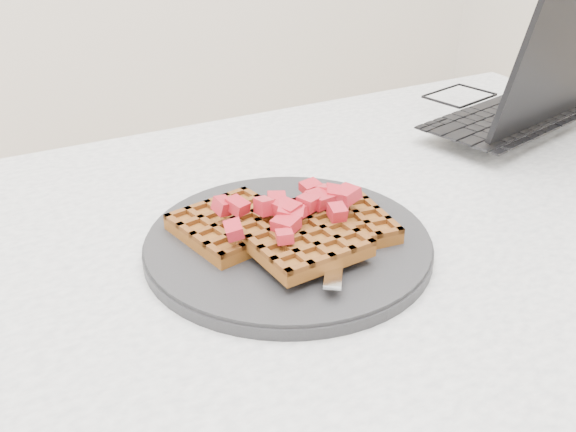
{
  "coord_description": "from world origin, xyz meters",
  "views": [
    {
      "loc": [
        -0.34,
        -0.5,
        1.1
      ],
      "look_at": [
        -0.07,
        0.0,
        0.79
      ],
      "focal_mm": 40.0,
      "sensor_mm": 36.0,
      "label": 1
    }
  ],
  "objects": [
    {
      "name": "table",
      "position": [
        0.0,
        0.0,
        0.64
      ],
      "size": [
        1.2,
        0.8,
        0.75
      ],
      "color": "silver",
      "rests_on": "ground"
    },
    {
      "name": "plate",
      "position": [
        -0.07,
        0.0,
        0.76
      ],
      "size": [
        0.3,
        0.3,
        0.02
      ],
      "primitive_type": "cylinder",
      "color": "black",
      "rests_on": "table"
    },
    {
      "name": "waffles",
      "position": [
        -0.07,
        -0.0,
        0.78
      ],
      "size": [
        0.22,
        0.19,
        0.03
      ],
      "color": "brown",
      "rests_on": "plate"
    },
    {
      "name": "strawberry_pile",
      "position": [
        -0.07,
        0.0,
        0.8
      ],
      "size": [
        0.15,
        0.15,
        0.02
      ],
      "primitive_type": null,
      "color": "maroon",
      "rests_on": "waffles"
    },
    {
      "name": "fork",
      "position": [
        -0.03,
        -0.04,
        0.77
      ],
      "size": [
        0.12,
        0.16,
        0.02
      ],
      "primitive_type": null,
      "rotation": [
        0.0,
        0.0,
        -0.61
      ],
      "color": "silver",
      "rests_on": "plate"
    },
    {
      "name": "laptop",
      "position": [
        0.41,
        0.17,
        0.79
      ],
      "size": [
        0.38,
        0.32,
        0.23
      ],
      "rotation": [
        0.0,
        0.0,
        3.37
      ],
      "color": "black",
      "rests_on": "table"
    }
  ]
}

